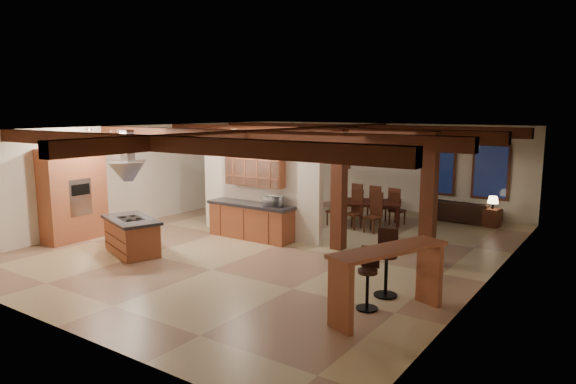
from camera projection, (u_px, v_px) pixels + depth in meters
name	position (u px, v px, depth m)	size (l,w,h in m)	color
ground	(280.00, 245.00, 12.88)	(12.00, 12.00, 0.00)	tan
room_walls	(279.00, 174.00, 12.60)	(12.00, 12.00, 12.00)	silver
ceiling_beams	(279.00, 134.00, 12.44)	(10.00, 12.00, 0.28)	#3C220F
timber_posts	(382.00, 181.00, 11.61)	(2.50, 0.30, 2.90)	#3C220F
partition_wall	(260.00, 195.00, 13.67)	(3.80, 0.18, 2.20)	silver
pantry_cabinet	(73.00, 194.00, 13.19)	(0.67, 1.60, 2.40)	brown
back_counter	(251.00, 221.00, 13.45)	(2.50, 0.66, 0.94)	brown
upper_display_cabinet	(255.00, 168.00, 13.40)	(1.80, 0.36, 0.95)	brown
range_hood	(129.00, 178.00, 11.85)	(1.10, 1.10, 1.40)	silver
back_windows	(464.00, 170.00, 15.90)	(2.70, 0.07, 1.70)	#3C220F
framed_art	(342.00, 157.00, 18.28)	(0.65, 0.05, 0.85)	#3C220F
recessed_cans	(146.00, 130.00, 12.27)	(3.16, 2.46, 0.03)	silver
kitchen_island	(132.00, 235.00, 12.06)	(1.92, 1.44, 0.85)	brown
dining_table	(366.00, 213.00, 15.03)	(2.00, 1.11, 0.70)	#401810
sofa	(462.00, 211.00, 15.57)	(2.16, 0.85, 0.63)	black
microwave	(274.00, 201.00, 12.94)	(0.46, 0.31, 0.25)	silver
bar_counter	(388.00, 270.00, 8.30)	(1.33, 2.26, 1.16)	brown
side_table	(492.00, 218.00, 14.82)	(0.42, 0.42, 0.53)	#3C220F
table_lamp	(493.00, 200.00, 14.74)	(0.31, 0.31, 0.37)	black
bar_stool_a	(368.00, 278.00, 8.66)	(0.37, 0.39, 1.06)	black
bar_stool_b	(387.00, 262.00, 9.27)	(0.45, 0.46, 1.22)	black
dining_chairs	(366.00, 206.00, 15.00)	(1.92, 1.92, 1.11)	#3C220F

